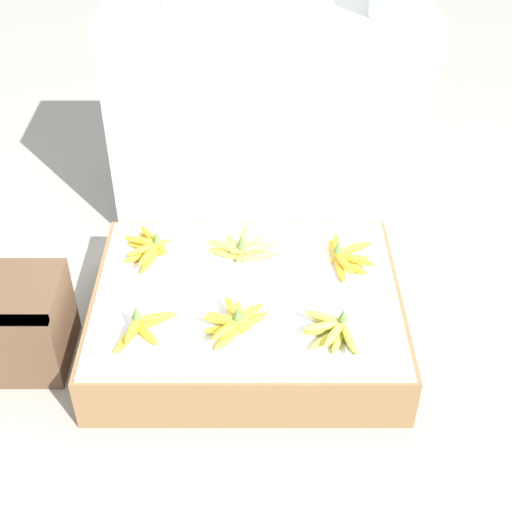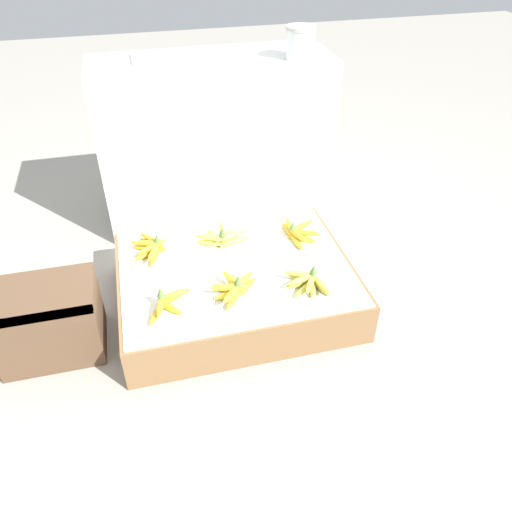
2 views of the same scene
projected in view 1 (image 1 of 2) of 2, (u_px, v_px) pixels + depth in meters
ground_plane at (246, 335)px, 2.36m from camera, size 10.00×10.00×0.00m
display_platform at (246, 314)px, 2.30m from camera, size 0.97×0.76×0.19m
back_vendor_table at (265, 112)px, 2.70m from camera, size 1.15×0.42×0.83m
wooden_crate at (3, 324)px, 2.19m from camera, size 0.38×0.28×0.29m
banana_bunch_front_left at (141, 327)px, 2.08m from camera, size 0.18×0.17×0.10m
banana_bunch_front_midleft at (233, 322)px, 2.10m from camera, size 0.20×0.21×0.10m
banana_bunch_front_midright at (332, 331)px, 2.07m from camera, size 0.17×0.19×0.09m
banana_bunch_middle_left at (148, 248)px, 2.37m from camera, size 0.17×0.23×0.09m
banana_bunch_middle_midleft at (241, 248)px, 2.37m from camera, size 0.25×0.17×0.10m
banana_bunch_middle_midright at (344, 256)px, 2.34m from camera, size 0.15×0.23×0.09m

